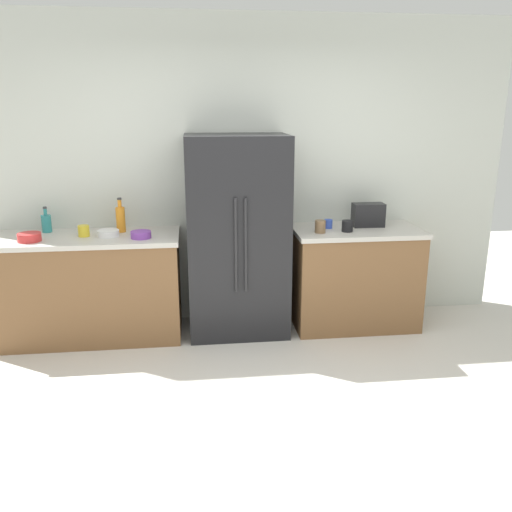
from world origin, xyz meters
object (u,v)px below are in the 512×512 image
toaster (368,215)px  cup_c (320,227)px  bottle_b (121,219)px  cup_d (347,226)px  bowl_c (108,233)px  bowl_a (29,237)px  bottle_a (46,223)px  refrigerator (237,236)px  cup_a (328,224)px  bowl_b (141,235)px  cup_b (84,231)px

toaster → cup_c: toaster is taller
bottle_b → cup_d: size_ratio=3.04×
bottle_b → bowl_c: size_ratio=1.65×
cup_d → bowl_a: size_ratio=0.53×
bottle_b → bowl_c: (-0.09, -0.15, -0.09)m
bottle_a → cup_d: bearing=-6.4°
bottle_a → bowl_a: (-0.06, -0.32, -0.05)m
bottle_a → refrigerator: bearing=-6.6°
bottle_a → toaster: bearing=-2.2°
toaster → cup_a: size_ratio=3.63×
bottle_a → bowl_b: bottle_a is taller
cup_c → bowl_c: bearing=177.4°
toaster → bottle_a: (-2.82, 0.11, -0.02)m
refrigerator → bottle_a: size_ratio=7.83×
cup_b → cup_d: 2.24m
refrigerator → bowl_a: refrigerator is taller
toaster → bowl_a: toaster is taller
refrigerator → bowl_b: 0.82m
bottle_a → bottle_b: 0.64m
bowl_b → bowl_c: (-0.28, 0.09, -0.00)m
cup_d → bowl_c: size_ratio=0.54×
bottle_a → cup_b: (0.35, -0.20, -0.04)m
cup_c → bowl_b: (-1.51, -0.01, -0.03)m
refrigerator → cup_a: size_ratio=22.50×
bowl_b → cup_d: bearing=0.8°
refrigerator → bottle_a: refrigerator is taller
bottle_b → cup_b: (-0.29, -0.13, -0.07)m
bottle_a → cup_d: (2.58, -0.29, -0.03)m
toaster → bowl_a: 2.89m
refrigerator → cup_b: 1.29m
cup_d → cup_c: bearing=-176.7°
bowl_a → cup_a: bearing=4.0°
cup_c → cup_d: 0.24m
cup_c → bowl_a: cup_c is taller
bottle_b → bowl_c: bottle_b is taller
bowl_a → cup_b: bearing=16.4°
toaster → bowl_b: 2.01m
toaster → bowl_a: bearing=-175.9°
bowl_a → bowl_c: (0.60, 0.09, -0.01)m
bowl_b → bowl_c: size_ratio=0.92×
bottle_a → bowl_c: bottle_a is taller
cup_b → bowl_a: (-0.40, -0.12, -0.01)m
bottle_b → cup_b: bearing=-155.8°
cup_a → bottle_b: bearing=177.7°
toaster → cup_b: size_ratio=3.00×
cup_b → bowl_b: cup_b is taller
bowl_a → bowl_b: 0.88m
refrigerator → bowl_b: size_ratio=10.38×
cup_c → bowl_a: size_ratio=0.59×
cup_b → cup_d: bearing=-2.4°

